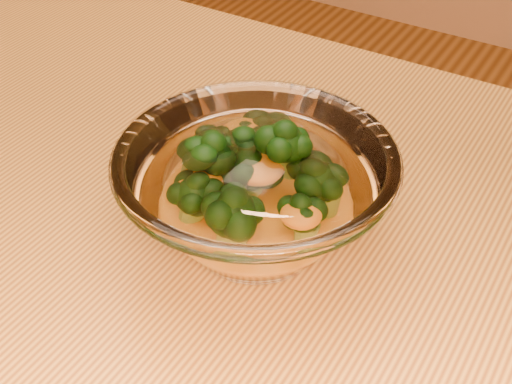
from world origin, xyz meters
The scene contains 3 objects.
glass_bowl centered at (-0.07, 0.07, 0.80)m, with size 0.20×0.20×0.09m.
cheese_sauce centered at (-0.07, 0.07, 0.78)m, with size 0.10×0.10×0.03m, color orange.
broccoli_heap centered at (-0.08, 0.08, 0.81)m, with size 0.13×0.13×0.08m.
Camera 1 is at (0.13, -0.27, 1.12)m, focal length 50.00 mm.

